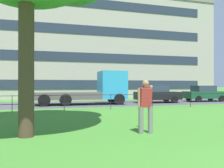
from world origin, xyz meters
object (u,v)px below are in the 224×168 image
person_thrower (145,104)px  car_dark_green_far_right (204,93)px  apartment_building_background (89,49)px  flatbed_truck_center (95,90)px  car_black_far_left (157,94)px

person_thrower → car_dark_green_far_right: size_ratio=0.43×
person_thrower → apartment_building_background: 26.95m
car_dark_green_far_right → apartment_building_background: (-8.91, 13.86, 5.97)m
person_thrower → car_dark_green_far_right: bearing=46.5°
person_thrower → apartment_building_background: apartment_building_background is taller
flatbed_truck_center → car_dark_green_far_right: (10.94, 0.39, -0.44)m
car_black_far_left → car_dark_green_far_right: same height
person_thrower → flatbed_truck_center: (0.76, 11.92, 0.27)m
car_dark_green_far_right → apartment_building_background: apartment_building_background is taller
car_black_far_left → flatbed_truck_center: bearing=-179.5°
car_dark_green_far_right → apartment_building_background: bearing=122.7°
flatbed_truck_center → car_black_far_left: size_ratio=1.81×
person_thrower → car_dark_green_far_right: person_thrower is taller
flatbed_truck_center → car_black_far_left: flatbed_truck_center is taller
car_black_far_left → apartment_building_background: size_ratio=0.12×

